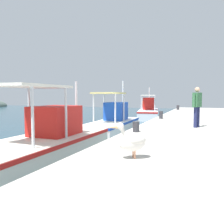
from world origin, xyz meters
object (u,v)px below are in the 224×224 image
at_px(fishing_boat_second, 44,143).
at_px(mooring_bollard_second, 161,115).
at_px(fisherman_standing, 197,105).
at_px(fishing_boat_fourth, 148,112).
at_px(mooring_bollard_third, 178,108).
at_px(fishing_boat_third, 113,123).
at_px(pelican, 132,141).
at_px(mooring_bollard_nearest, 136,127).

relative_size(fishing_boat_second, mooring_bollard_second, 12.83).
relative_size(fishing_boat_second, fisherman_standing, 3.35).
bearing_deg(fishing_boat_fourth, mooring_bollard_third, -59.32).
bearing_deg(fisherman_standing, fishing_boat_third, 69.70).
bearing_deg(pelican, fisherman_standing, -11.01).
xyz_separation_m(fishing_boat_second, mooring_bollard_third, (17.31, -2.52, 0.40)).
bearing_deg(fishing_boat_fourth, mooring_bollard_second, -162.01).
distance_m(fisherman_standing, mooring_bollard_second, 3.97).
xyz_separation_m(mooring_bollard_nearest, mooring_bollard_second, (5.51, -0.00, 0.03)).
bearing_deg(fisherman_standing, pelican, 168.99).
bearing_deg(pelican, mooring_bollard_nearest, 14.48).
bearing_deg(mooring_bollard_nearest, fishing_boat_third, 32.47).
relative_size(fishing_boat_second, fishing_boat_fourth, 1.00).
height_order(fisherman_standing, mooring_bollard_third, fisherman_standing).
relative_size(fishing_boat_second, mooring_bollard_third, 13.33).
height_order(pelican, mooring_bollard_second, pelican).
relative_size(fishing_boat_third, pelican, 6.26).
height_order(fishing_boat_third, mooring_bollard_third, fishing_boat_third).
bearing_deg(mooring_bollard_nearest, fishing_boat_second, 132.65).
bearing_deg(mooring_bollard_third, fisherman_standing, -170.52).
bearing_deg(fishing_boat_fourth, fishing_boat_third, -179.62).
xyz_separation_m(fishing_boat_third, pelican, (-7.70, -3.48, 0.60)).
bearing_deg(mooring_bollard_nearest, fishing_boat_fourth, 10.86).
relative_size(fishing_boat_second, pelican, 6.66).
bearing_deg(mooring_bollard_second, mooring_bollard_third, 0.00).
relative_size(fishing_boat_third, fishing_boat_fourth, 0.94).
relative_size(pelican, fisherman_standing, 0.50).
bearing_deg(pelican, fishing_boat_second, 67.92).
height_order(fishing_boat_third, pelican, fishing_boat_third).
height_order(fishing_boat_second, mooring_bollard_third, fishing_boat_second).
bearing_deg(fishing_boat_third, fishing_boat_second, 179.98).
relative_size(fishing_boat_second, fishing_boat_third, 1.06).
bearing_deg(mooring_bollard_nearest, fisherman_standing, -43.52).
height_order(fishing_boat_second, fishing_boat_third, fishing_boat_third).
height_order(fishing_boat_second, mooring_bollard_second, fishing_boat_second).
distance_m(fishing_boat_second, mooring_bollard_nearest, 3.45).
relative_size(fishing_boat_second, mooring_bollard_nearest, 14.55).
height_order(fishing_boat_fourth, fisherman_standing, fishing_boat_fourth).
bearing_deg(fisherman_standing, fishing_boat_fourth, 22.78).
xyz_separation_m(fishing_boat_third, mooring_bollard_third, (11.03, -2.52, 0.42)).
xyz_separation_m(pelican, mooring_bollard_second, (9.24, 0.97, -0.17)).
distance_m(mooring_bollard_nearest, mooring_bollard_third, 14.99).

